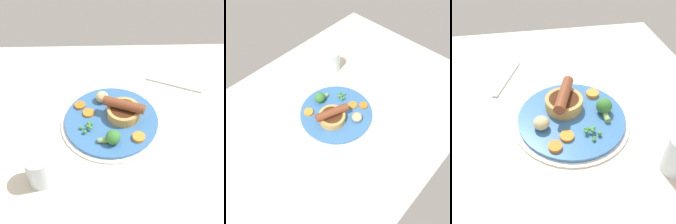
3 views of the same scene
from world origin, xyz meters
TOP-DOWN VIEW (x-y plane):
  - dining_table at (0.00, 0.00)cm, footprint 110.00×80.00cm
  - dinner_plate at (-2.59, -1.35)cm, footprint 28.91×28.91cm
  - sausage_pudding at (-6.12, -2.65)cm, footprint 12.11×9.47cm
  - pea_pile at (4.05, 2.13)cm, footprint 3.96×3.92cm
  - broccoli_floret_near at (-2.64, 6.86)cm, footprint 5.64×3.98cm
  - potato_chunk_0 at (0.42, -9.05)cm, footprint 4.96×4.97cm
  - carrot_slice_0 at (6.53, -6.77)cm, footprint 4.39×4.39cm
  - carrot_slice_1 at (3.95, -3.70)cm, footprint 4.57×4.57cm
  - carrot_slice_3 at (-9.75, 5.81)cm, footprint 4.69×4.69cm
  - fork at (-23.29, -17.20)cm, footprint 17.19×8.53cm
  - drinking_glass at (14.88, 17.06)cm, footprint 6.14×6.14cm

SIDE VIEW (x-z plane):
  - dining_table at x=0.00cm, z-range 0.00..3.00cm
  - fork at x=-23.29cm, z-range 3.00..3.60cm
  - dinner_plate at x=-2.59cm, z-range 2.87..4.27cm
  - carrot_slice_1 at x=3.95cm, z-range 4.40..5.12cm
  - carrot_slice_0 at x=6.53cm, z-range 4.40..5.27cm
  - carrot_slice_3 at x=-9.75cm, z-range 4.40..5.40cm
  - pea_pile at x=4.05cm, z-range 4.52..6.31cm
  - potato_chunk_0 at x=0.42cm, z-range 4.40..7.59cm
  - broccoli_floret_near at x=-2.64cm, z-range 4.31..8.29cm
  - sausage_pudding at x=-6.12cm, z-range 3.77..9.55cm
  - drinking_glass at x=14.88cm, z-range 3.00..11.83cm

